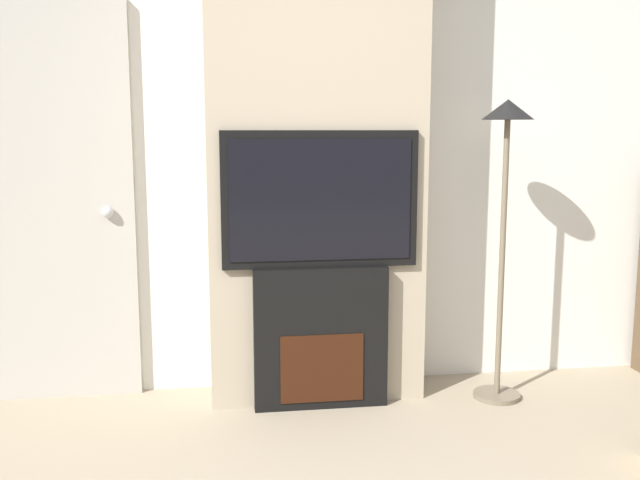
# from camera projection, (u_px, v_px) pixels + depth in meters

# --- Properties ---
(wall_back) EXTENTS (6.00, 0.06, 2.70)m
(wall_back) POSITION_uv_depth(u_px,v_px,m) (310.00, 140.00, 3.84)
(wall_back) COLOR silver
(wall_back) RESTS_ON ground_plane
(chimney_breast) EXTENTS (1.11, 0.34, 2.70)m
(chimney_breast) POSITION_uv_depth(u_px,v_px,m) (315.00, 141.00, 3.65)
(chimney_breast) COLOR tan
(chimney_breast) RESTS_ON ground_plane
(fireplace) EXTENTS (0.68, 0.15, 0.73)m
(fireplace) POSITION_uv_depth(u_px,v_px,m) (320.00, 337.00, 3.63)
(fireplace) COLOR black
(fireplace) RESTS_ON ground_plane
(television) EXTENTS (0.98, 0.07, 0.68)m
(television) POSITION_uv_depth(u_px,v_px,m) (320.00, 199.00, 3.52)
(television) COLOR black
(television) RESTS_ON fireplace
(floor_lamp) EXTENTS (0.26, 0.26, 1.56)m
(floor_lamp) POSITION_uv_depth(u_px,v_px,m) (505.00, 178.00, 3.60)
(floor_lamp) COLOR #726651
(floor_lamp) RESTS_ON ground_plane
(entry_door) EXTENTS (0.89, 0.09, 2.06)m
(entry_door) POSITION_uv_depth(u_px,v_px,m) (46.00, 204.00, 3.64)
(entry_door) COLOR #BCB7AD
(entry_door) RESTS_ON ground_plane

